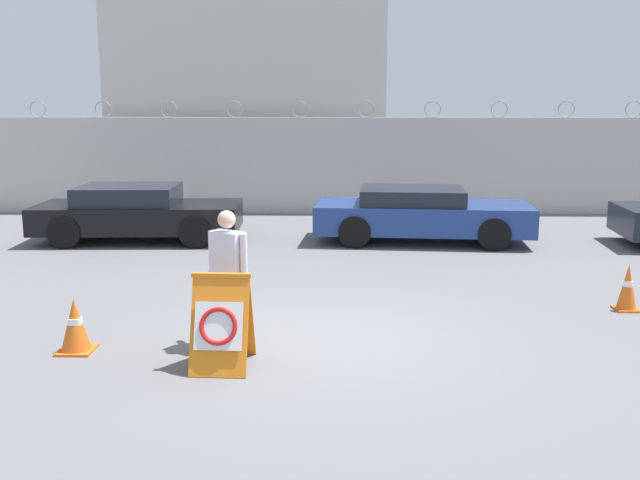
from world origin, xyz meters
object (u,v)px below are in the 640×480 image
Objects in this scene: traffic_cone_near at (75,325)px; security_guard at (228,271)px; traffic_cone_mid at (628,287)px; parked_car_front_coupe at (137,212)px; parked_car_rear_sedan at (420,214)px; barricade_sign at (222,321)px.

security_guard is at bearing 8.98° from traffic_cone_near.
security_guard is at bearing -163.69° from traffic_cone_mid.
traffic_cone_mid is (7.71, 2.00, 0.01)m from traffic_cone_near.
parked_car_front_coupe reaches higher than traffic_cone_near.
parked_car_front_coupe is at bearing -175.29° from parked_car_rear_sedan.
barricade_sign is 0.23× the size of parked_car_rear_sedan.
barricade_sign is 0.65× the size of security_guard.
barricade_sign is at bearing -107.84° from parked_car_rear_sedan.
traffic_cone_mid is at bearing -60.69° from parked_car_rear_sedan.
parked_car_rear_sedan is at bearing -82.28° from security_guard.
parked_car_rear_sedan is at bearing -2.08° from parked_car_front_coupe.
parked_car_rear_sedan is (6.45, 0.02, -0.01)m from parked_car_front_coupe.
security_guard reaches higher than parked_car_rear_sedan.
parked_car_rear_sedan is (5.21, 7.43, 0.29)m from traffic_cone_near.
traffic_cone_near is at bearing 41.56° from security_guard.
security_guard is 0.38× the size of parked_car_front_coupe.
traffic_cone_near is 0.97× the size of traffic_cone_mid.
parked_car_front_coupe reaches higher than barricade_sign.
security_guard reaches higher than barricade_sign.
security_guard is 2.04m from traffic_cone_near.
traffic_cone_near is 7.52m from parked_car_front_coupe.
traffic_cone_near is 0.15× the size of parked_car_front_coupe.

